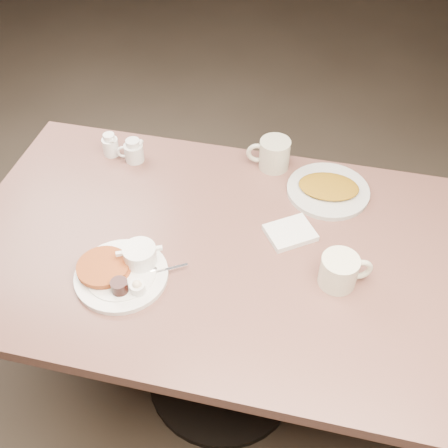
% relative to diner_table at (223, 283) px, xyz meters
% --- Properties ---
extents(room, '(7.04, 8.04, 2.84)m').
position_rel_diner_table_xyz_m(room, '(0.00, 0.00, 0.82)').
color(room, '#4C3F33').
rests_on(room, ground).
extents(diner_table, '(1.50, 0.90, 0.75)m').
position_rel_diner_table_xyz_m(diner_table, '(0.00, 0.00, 0.00)').
color(diner_table, '#84564C').
rests_on(diner_table, ground).
extents(main_plate, '(0.33, 0.33, 0.07)m').
position_rel_diner_table_xyz_m(main_plate, '(-0.24, -0.16, 0.19)').
color(main_plate, white).
rests_on(main_plate, diner_table).
extents(coffee_mug_near, '(0.15, 0.13, 0.09)m').
position_rel_diner_table_xyz_m(coffee_mug_near, '(0.33, -0.05, 0.22)').
color(coffee_mug_near, white).
rests_on(coffee_mug_near, diner_table).
extents(napkin, '(0.17, 0.16, 0.02)m').
position_rel_diner_table_xyz_m(napkin, '(0.18, 0.09, 0.18)').
color(napkin, white).
rests_on(napkin, diner_table).
extents(coffee_mug_far, '(0.15, 0.11, 0.10)m').
position_rel_diner_table_xyz_m(coffee_mug_far, '(0.08, 0.38, 0.22)').
color(coffee_mug_far, beige).
rests_on(coffee_mug_far, diner_table).
extents(creamer_left, '(0.09, 0.07, 0.08)m').
position_rel_diner_table_xyz_m(creamer_left, '(-0.37, 0.31, 0.21)').
color(creamer_left, white).
rests_on(creamer_left, diner_table).
extents(creamer_right, '(0.07, 0.07, 0.08)m').
position_rel_diner_table_xyz_m(creamer_right, '(-0.46, 0.32, 0.21)').
color(creamer_right, white).
rests_on(creamer_right, diner_table).
extents(hash_plate, '(0.27, 0.27, 0.04)m').
position_rel_diner_table_xyz_m(hash_plate, '(0.27, 0.29, 0.18)').
color(hash_plate, beige).
rests_on(hash_plate, diner_table).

